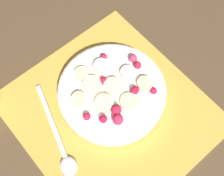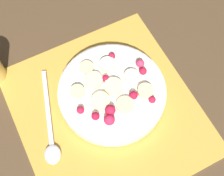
% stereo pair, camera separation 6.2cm
% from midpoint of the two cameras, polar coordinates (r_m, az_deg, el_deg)
% --- Properties ---
extents(ground_plane, '(3.00, 3.00, 0.00)m').
position_cam_midpoint_polar(ground_plane, '(0.65, 1.71, -4.53)').
color(ground_plane, '#4C3823').
extents(placemat, '(0.38, 0.36, 0.01)m').
position_cam_midpoint_polar(placemat, '(0.65, 1.72, -4.44)').
color(placemat, gold).
rests_on(placemat, ground_plane).
extents(fruit_bowl, '(0.22, 0.22, 0.05)m').
position_cam_midpoint_polar(fruit_bowl, '(0.64, 2.77, -1.00)').
color(fruit_bowl, white).
rests_on(fruit_bowl, placemat).
extents(spoon, '(0.20, 0.08, 0.01)m').
position_cam_midpoint_polar(spoon, '(0.63, -8.39, -8.90)').
color(spoon, silver).
rests_on(spoon, placemat).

